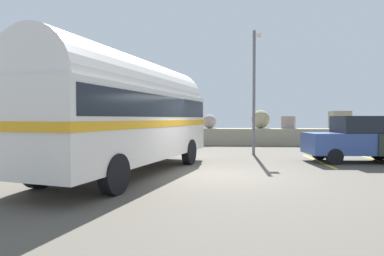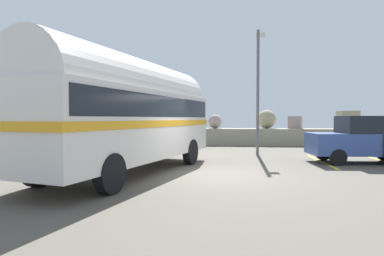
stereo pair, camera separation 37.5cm
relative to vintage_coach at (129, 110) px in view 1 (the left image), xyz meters
The scene contains 5 objects.
ground 3.49m from the vintage_coach, ahead, with size 32.00×26.00×0.02m.
breakwater 12.33m from the vintage_coach, 76.26° to the left, with size 31.36×2.12×2.35m.
vintage_coach is the anchor object (origin of this frame).
parked_car_nearest 9.23m from the vintage_coach, 21.67° to the left, with size 4.20×1.96×1.86m.
lamp_post 7.61m from the vintage_coach, 52.24° to the left, with size 0.46×0.77×6.03m.
Camera 1 is at (-0.04, -10.10, 1.79)m, focal length 30.13 mm.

